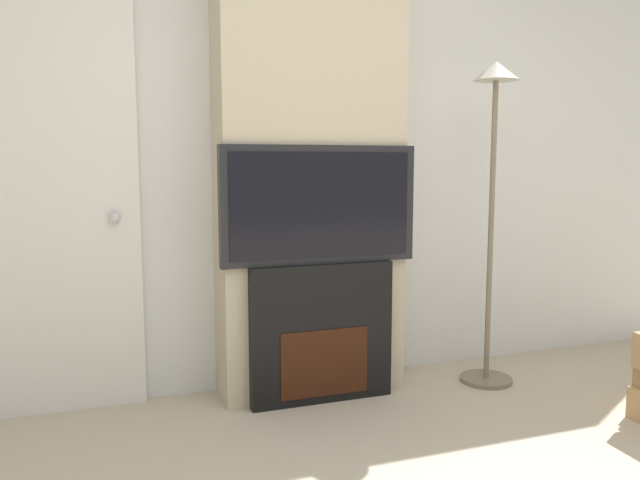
{
  "coord_description": "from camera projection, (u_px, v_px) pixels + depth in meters",
  "views": [
    {
      "loc": [
        -1.07,
        -1.3,
        1.24
      ],
      "look_at": [
        0.0,
        1.68,
        0.85
      ],
      "focal_mm": 35.0,
      "sensor_mm": 36.0,
      "label": 1
    }
  ],
  "objects": [
    {
      "name": "fireplace",
      "position": [
        320.0,
        332.0,
        3.25
      ],
      "size": [
        0.76,
        0.15,
        0.73
      ],
      "color": "black",
      "rests_on": "ground_plane"
    },
    {
      "name": "chimney_breast",
      "position": [
        310.0,
        142.0,
        3.28
      ],
      "size": [
        0.99,
        0.32,
        2.7
      ],
      "color": "#BCAD8E",
      "rests_on": "ground_plane"
    },
    {
      "name": "entry_door",
      "position": [
        52.0,
        210.0,
        3.02
      ],
      "size": [
        0.83,
        0.09,
        2.02
      ],
      "color": "silver",
      "rests_on": "ground_plane"
    },
    {
      "name": "wall_back",
      "position": [
        299.0,
        143.0,
        3.46
      ],
      "size": [
        6.0,
        0.06,
        2.7
      ],
      "color": "silver",
      "rests_on": "ground_plane"
    },
    {
      "name": "floor_lamp",
      "position": [
        493.0,
        166.0,
        3.41
      ],
      "size": [
        0.29,
        0.29,
        1.78
      ],
      "color": "#726651",
      "rests_on": "ground_plane"
    },
    {
      "name": "television",
      "position": [
        320.0,
        205.0,
        3.17
      ],
      "size": [
        1.03,
        0.07,
        0.6
      ],
      "color": "black",
      "rests_on": "fireplace"
    }
  ]
}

